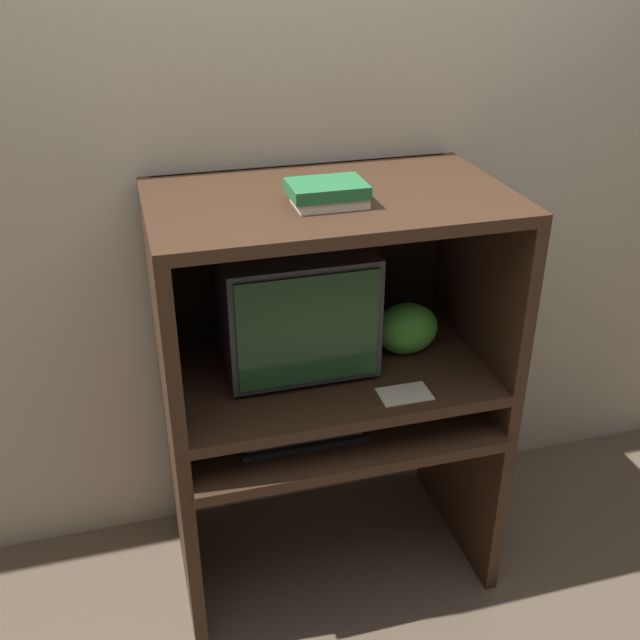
{
  "coord_description": "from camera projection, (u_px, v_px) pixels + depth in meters",
  "views": [
    {
      "loc": [
        -0.57,
        -1.63,
        2.05
      ],
      "look_at": [
        -0.03,
        0.32,
        0.97
      ],
      "focal_mm": 42.0,
      "sensor_mm": 36.0,
      "label": 1
    }
  ],
  "objects": [
    {
      "name": "paper_card",
      "position": [
        405.0,
        394.0,
        2.23
      ],
      "size": [
        0.16,
        0.1,
        0.0
      ],
      "color": "beige",
      "rests_on": "desk_monitor_shelf"
    },
    {
      "name": "mouse",
      "position": [
        386.0,
        421.0,
        2.34
      ],
      "size": [
        0.08,
        0.05,
        0.03
      ],
      "color": "#28282B",
      "rests_on": "desk_base"
    },
    {
      "name": "keyboard",
      "position": [
        301.0,
        433.0,
        2.29
      ],
      "size": [
        0.39,
        0.17,
        0.03
      ],
      "color": "black",
      "rests_on": "desk_base"
    },
    {
      "name": "snack_bag",
      "position": [
        406.0,
        328.0,
        2.42
      ],
      "size": [
        0.21,
        0.16,
        0.17
      ],
      "color": "green",
      "rests_on": "desk_monitor_shelf"
    },
    {
      "name": "desk_monitor_shelf",
      "position": [
        329.0,
        374.0,
        2.39
      ],
      "size": [
        1.04,
        0.63,
        0.15
      ],
      "color": "#382316",
      "rests_on": "desk_base"
    },
    {
      "name": "crt_monitor",
      "position": [
        293.0,
        303.0,
        2.31
      ],
      "size": [
        0.45,
        0.39,
        0.4
      ],
      "color": "#333338",
      "rests_on": "desk_monitor_shelf"
    },
    {
      "name": "desk_base",
      "position": [
        332.0,
        470.0,
        2.52
      ],
      "size": [
        1.04,
        0.66,
        0.66
      ],
      "color": "#382316",
      "rests_on": "ground_plane"
    },
    {
      "name": "book_stack",
      "position": [
        328.0,
        193.0,
        2.02
      ],
      "size": [
        0.21,
        0.15,
        0.06
      ],
      "color": "beige",
      "rests_on": "hutch_upper"
    },
    {
      "name": "hutch_upper",
      "position": [
        326.0,
        250.0,
        2.23
      ],
      "size": [
        1.04,
        0.63,
        0.57
      ],
      "color": "#382316",
      "rests_on": "desk_monitor_shelf"
    },
    {
      "name": "wall_back",
      "position": [
        298.0,
        180.0,
        2.47
      ],
      "size": [
        6.0,
        0.06,
        2.6
      ],
      "color": "#B2A893",
      "rests_on": "ground_plane"
    },
    {
      "name": "ground_plane",
      "position": [
        354.0,
        620.0,
        2.49
      ],
      "size": [
        12.0,
        12.0,
        0.0
      ],
      "primitive_type": "plane",
      "color": "brown"
    }
  ]
}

